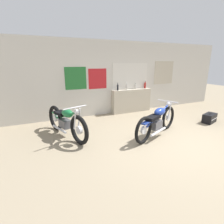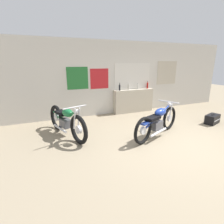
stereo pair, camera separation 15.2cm
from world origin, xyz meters
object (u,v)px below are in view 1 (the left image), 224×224
object	(u,v)px
bottle_leftmost	(118,87)
motorcycle_green	(66,121)
bottle_center	(135,87)
bottle_right_center	(145,85)
hard_case_black	(209,118)
bottle_left_center	(126,86)
motorcycle_blue	(157,121)

from	to	relation	value
bottle_leftmost	motorcycle_green	size ratio (longest dim) A/B	0.15
bottle_center	bottle_right_center	xyz separation A→B (m)	(0.48, 0.01, 0.04)
bottle_right_center	hard_case_black	world-z (taller)	bottle_right_center
bottle_left_center	bottle_leftmost	bearing A→B (deg)	-179.32
bottle_leftmost	hard_case_black	size ratio (longest dim) A/B	0.47
bottle_center	motorcycle_blue	distance (m)	2.66
bottle_leftmost	bottle_right_center	world-z (taller)	bottle_right_center
bottle_left_center	bottle_center	world-z (taller)	bottle_left_center
bottle_right_center	bottle_center	bearing A→B (deg)	-178.99
bottle_right_center	bottle_leftmost	bearing A→B (deg)	-177.85
bottle_center	hard_case_black	xyz separation A→B (m)	(1.58, -2.33, -0.89)
motorcycle_blue	bottle_leftmost	bearing A→B (deg)	91.04
bottle_leftmost	bottle_left_center	xyz separation A→B (m)	(0.39, 0.00, 0.00)
bottle_center	motorcycle_green	distance (m)	3.52
bottle_left_center	bottle_right_center	distance (m)	0.92
bottle_right_center	motorcycle_green	bearing A→B (deg)	-157.42
bottle_right_center	hard_case_black	size ratio (longest dim) A/B	0.49
bottle_leftmost	bottle_left_center	world-z (taller)	bottle_left_center
bottle_left_center	hard_case_black	distance (m)	3.19
motorcycle_green	bottle_right_center	bearing A→B (deg)	22.58
bottle_leftmost	bottle_right_center	size ratio (longest dim) A/B	0.96
bottle_left_center	motorcycle_blue	size ratio (longest dim) A/B	0.15
motorcycle_blue	hard_case_black	world-z (taller)	motorcycle_blue
bottle_center	bottle_left_center	bearing A→B (deg)	-175.30
motorcycle_blue	bottle_left_center	bearing A→B (deg)	81.86
bottle_right_center	motorcycle_blue	distance (m)	2.86
bottle_left_center	motorcycle_green	distance (m)	3.12
bottle_leftmost	hard_case_black	xyz separation A→B (m)	(2.41, -2.29, -0.92)
bottle_center	bottle_leftmost	bearing A→B (deg)	-177.19
bottle_leftmost	motorcycle_green	bearing A→B (deg)	-147.70
bottle_left_center	motorcycle_blue	bearing A→B (deg)	-98.14
motorcycle_green	bottle_leftmost	bearing A→B (deg)	32.30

